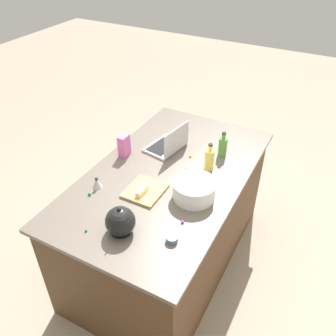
{
  "coord_description": "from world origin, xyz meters",
  "views": [
    {
      "loc": [
        1.8,
        0.96,
        2.46
      ],
      "look_at": [
        0.0,
        0.0,
        0.95
      ],
      "focal_mm": 38.05,
      "sensor_mm": 36.0,
      "label": 1
    }
  ],
  "objects": [
    {
      "name": "mixing_bowl_large",
      "position": [
        0.14,
        0.27,
        0.97
      ],
      "size": [
        0.29,
        0.29,
        0.13
      ],
      "color": "white",
      "rests_on": "island_counter"
    },
    {
      "name": "kitchen_timer",
      "position": [
        0.36,
        -0.35,
        0.94
      ],
      "size": [
        0.07,
        0.07,
        0.08
      ],
      "color": "#B2B2B7",
      "rests_on": "island_counter"
    },
    {
      "name": "laptop",
      "position": [
        -0.28,
        -0.15,
        0.95
      ],
      "size": [
        0.34,
        0.28,
        0.22
      ],
      "color": "#B7B7BC",
      "rests_on": "island_counter"
    },
    {
      "name": "kettle",
      "position": [
        0.63,
        0.02,
        0.98
      ],
      "size": [
        0.21,
        0.18,
        0.2
      ],
      "color": "black",
      "rests_on": "island_counter"
    },
    {
      "name": "candy_1",
      "position": [
        0.73,
        -0.16,
        0.91
      ],
      "size": [
        0.02,
        0.02,
        0.02
      ],
      "primitive_type": "sphere",
      "color": "green",
      "rests_on": "island_counter"
    },
    {
      "name": "cutting_board",
      "position": [
        0.25,
        -0.04,
        0.91
      ],
      "size": [
        0.26,
        0.24,
        0.02
      ],
      "primitive_type": "cube",
      "color": "tan",
      "rests_on": "island_counter"
    },
    {
      "name": "ramekin_small",
      "position": [
        -0.11,
        0.14,
        0.92
      ],
      "size": [
        0.09,
        0.09,
        0.04
      ],
      "primitive_type": "cylinder",
      "color": "white",
      "rests_on": "island_counter"
    },
    {
      "name": "candy_2",
      "position": [
        0.4,
        0.31,
        0.91
      ],
      "size": [
        0.02,
        0.02,
        0.02
      ],
      "primitive_type": "sphere",
      "color": "#CC3399",
      "rests_on": "island_counter"
    },
    {
      "name": "candy_0",
      "position": [
        -0.26,
        0.05,
        0.91
      ],
      "size": [
        0.02,
        0.02,
        0.02
      ],
      "primitive_type": "sphere",
      "color": "yellow",
      "rests_on": "island_counter"
    },
    {
      "name": "candy_3",
      "position": [
        0.45,
        -0.35,
        0.91
      ],
      "size": [
        0.02,
        0.02,
        0.02
      ],
      "primitive_type": "sphere",
      "color": "green",
      "rests_on": "island_counter"
    },
    {
      "name": "bottle_olive",
      "position": [
        -0.4,
        0.26,
        0.98
      ],
      "size": [
        0.07,
        0.07,
        0.2
      ],
      "color": "#4C8C38",
      "rests_on": "island_counter"
    },
    {
      "name": "bottle_oil",
      "position": [
        -0.19,
        0.24,
        0.99
      ],
      "size": [
        0.06,
        0.06,
        0.22
      ],
      "color": "#DBC64C",
      "rests_on": "island_counter"
    },
    {
      "name": "candy_bag",
      "position": [
        -0.06,
        -0.41,
        0.99
      ],
      "size": [
        0.09,
        0.06,
        0.17
      ],
      "primitive_type": "cube",
      "color": "pink",
      "rests_on": "island_counter"
    },
    {
      "name": "ramekin_medium",
      "position": [
        0.55,
        0.32,
        0.92
      ],
      "size": [
        0.07,
        0.07,
        0.04
      ],
      "primitive_type": "cylinder",
      "color": "slate",
      "rests_on": "island_counter"
    },
    {
      "name": "butter_stick_left",
      "position": [
        0.29,
        -0.04,
        0.94
      ],
      "size": [
        0.11,
        0.04,
        0.04
      ],
      "primitive_type": "cube",
      "rotation": [
        0.0,
        0.0,
        -0.02
      ],
      "color": "#F4E58C",
      "rests_on": "cutting_board"
    },
    {
      "name": "ground_plane",
      "position": [
        0.0,
        0.0,
        0.0
      ],
      "size": [
        12.0,
        12.0,
        0.0
      ],
      "primitive_type": "plane",
      "color": "gray"
    },
    {
      "name": "island_counter",
      "position": [
        0.0,
        0.0,
        0.45
      ],
      "size": [
        1.81,
        1.05,
        0.9
      ],
      "color": "#4C331E",
      "rests_on": "ground"
    }
  ]
}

